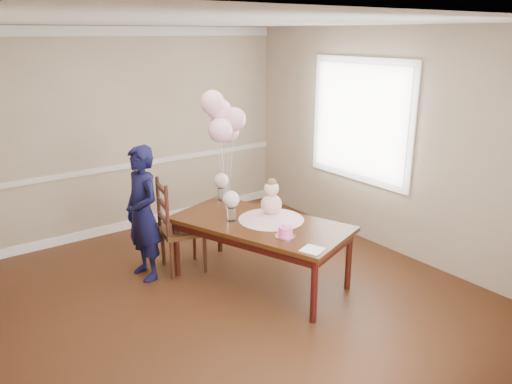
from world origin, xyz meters
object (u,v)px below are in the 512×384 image
at_px(dining_table_top, 260,224).
at_px(dining_chair_seat, 183,230).
at_px(birthday_cake, 286,231).
at_px(woman, 143,213).

xyz_separation_m(dining_table_top, dining_chair_seat, (-0.52, 0.78, -0.20)).
bearing_deg(birthday_cake, dining_table_top, 85.72).
bearing_deg(woman, dining_table_top, 44.48).
distance_m(birthday_cake, woman, 1.61).
distance_m(dining_table_top, birthday_cake, 0.47).
relative_size(birthday_cake, dining_chair_seat, 0.30).
height_order(birthday_cake, woman, woman).
xyz_separation_m(birthday_cake, woman, (-0.91, 1.32, -0.01)).
height_order(dining_table_top, woman, woman).
bearing_deg(dining_table_top, birthday_cake, -113.96).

